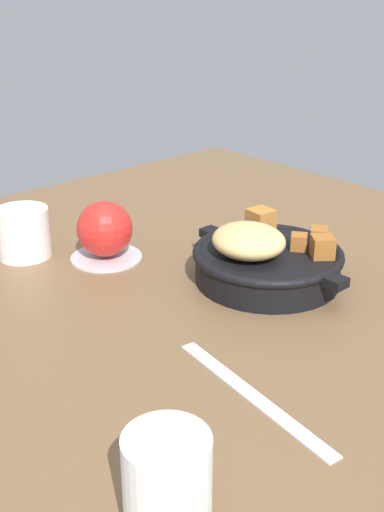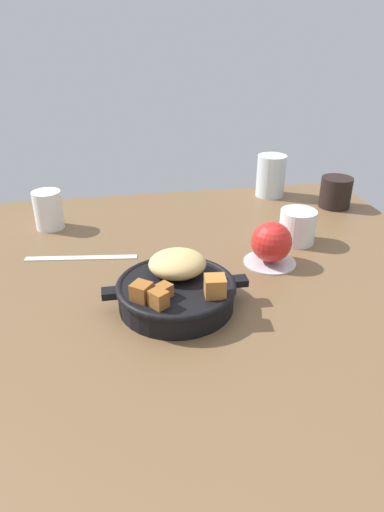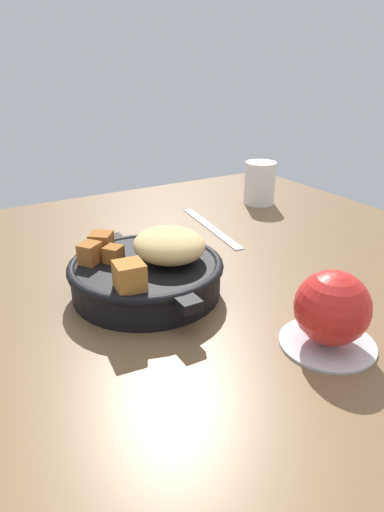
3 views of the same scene
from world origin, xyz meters
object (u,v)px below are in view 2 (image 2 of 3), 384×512
object	(u,v)px
cast_iron_skillet	(176,288)
butter_knife	(81,257)
red_apple	(271,242)
water_glass_tall	(271,176)
coffee_mug_dark	(336,192)
ceramic_mug_white	(297,227)
white_creamer_pitcher	(48,210)

from	to	relation	value
cast_iron_skillet	butter_knife	size ratio (longest dim) A/B	1.08
red_apple	water_glass_tall	world-z (taller)	water_glass_tall
butter_knife	red_apple	bearing A→B (deg)	-5.51
butter_knife	coffee_mug_dark	xyz separation A→B (cm)	(62.70, 17.43, 3.63)
butter_knife	ceramic_mug_white	distance (cm)	45.39
red_apple	ceramic_mug_white	size ratio (longest dim) A/B	1.04
red_apple	butter_knife	world-z (taller)	red_apple
ceramic_mug_white	butter_knife	bearing A→B (deg)	179.33
ceramic_mug_white	white_creamer_pitcher	size ratio (longest dim) A/B	0.88
cast_iron_skillet	water_glass_tall	xyz separation A→B (cm)	(32.95, 48.48, 2.24)
butter_knife	coffee_mug_dark	world-z (taller)	coffee_mug_dark
white_creamer_pitcher	coffee_mug_dark	bearing A→B (deg)	0.51
cast_iron_skillet	coffee_mug_dark	xyz separation A→B (cm)	(46.37, 37.44, 0.59)
ceramic_mug_white	coffee_mug_dark	world-z (taller)	coffee_mug_dark
red_apple	white_creamer_pitcher	size ratio (longest dim) A/B	0.91
cast_iron_skillet	red_apple	bearing A→B (deg)	29.26
water_glass_tall	red_apple	bearing A→B (deg)	-108.89
ceramic_mug_white	water_glass_tall	distance (cm)	29.34
butter_knife	ceramic_mug_white	bearing A→B (deg)	7.15
cast_iron_skillet	butter_knife	xyz separation A→B (cm)	(-16.33, 20.01, -3.05)
white_creamer_pitcher	ceramic_mug_white	bearing A→B (deg)	-18.24
ceramic_mug_white	cast_iron_skillet	bearing A→B (deg)	-146.05
cast_iron_skillet	white_creamer_pitcher	size ratio (longest dim) A/B	2.78
red_apple	butter_knife	size ratio (longest dim) A/B	0.35
red_apple	ceramic_mug_white	world-z (taller)	red_apple
coffee_mug_dark	butter_knife	bearing A→B (deg)	-164.46
red_apple	butter_knife	distance (cm)	37.84
coffee_mug_dark	water_glass_tall	bearing A→B (deg)	140.56
ceramic_mug_white	coffee_mug_dark	distance (cm)	25.04
cast_iron_skillet	water_glass_tall	distance (cm)	58.66
butter_knife	water_glass_tall	xyz separation A→B (cm)	(49.28, 28.47, 5.29)
white_creamer_pitcher	coffee_mug_dark	distance (cm)	70.05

